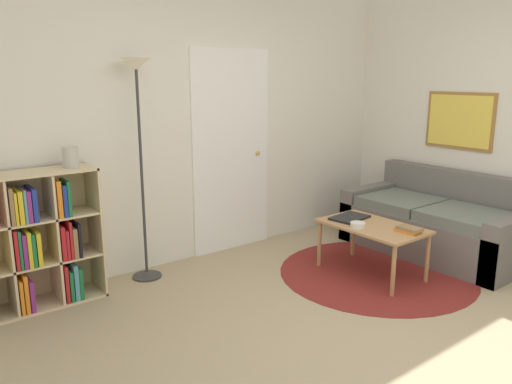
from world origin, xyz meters
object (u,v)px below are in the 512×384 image
couch (438,224)px  coffee_table (372,230)px  floor_lamp (138,106)px  bowl (358,225)px  vase_on_shelf (70,157)px  laptop (350,218)px  bookshelf (25,243)px

couch → coffee_table: couch is taller
floor_lamp → coffee_table: 2.26m
bowl → vase_on_shelf: vase_on_shelf is taller
couch → laptop: (-1.02, 0.27, 0.19)m
floor_lamp → vase_on_shelf: (-0.57, -0.00, -0.36)m
coffee_table → bookshelf: bearing=155.8°
couch → bowl: couch is taller
floor_lamp → couch: 3.12m
coffee_table → vase_on_shelf: (-2.19, 1.16, 0.72)m
bookshelf → bowl: bookshelf is taller
bookshelf → floor_lamp: (0.96, 0.00, 0.97)m
floor_lamp → bowl: size_ratio=14.63×
bookshelf → floor_lamp: floor_lamp is taller
bookshelf → floor_lamp: 1.37m
floor_lamp → vase_on_shelf: bearing=-180.0°
bookshelf → laptop: (2.57, -0.90, -0.05)m
laptop → couch: bearing=-14.9°
laptop → bookshelf: bearing=160.8°
floor_lamp → bowl: 2.10m
laptop → bowl: size_ratio=2.97×
bookshelf → bowl: bearing=-25.0°
bowl → coffee_table: bearing=-10.3°
bookshelf → floor_lamp: size_ratio=0.56×
floor_lamp → coffee_table: floor_lamp is taller
bookshelf → couch: bookshelf is taller
coffee_table → laptop: bearing=92.0°
vase_on_shelf → bowl: bearing=-29.1°
couch → bowl: bearing=177.9°
floor_lamp → couch: floor_lamp is taller
bowl → laptop: bearing=56.2°
bookshelf → vase_on_shelf: bearing=0.2°
coffee_table → bowl: size_ratio=7.11×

